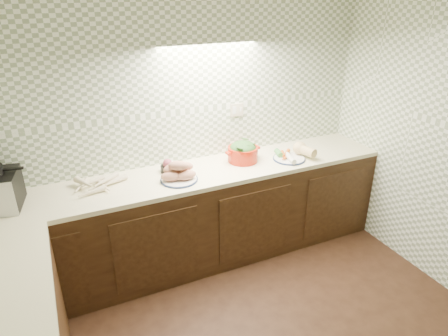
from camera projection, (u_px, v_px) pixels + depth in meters
name	position (u px, v px, depth m)	size (l,w,h in m)	color
room	(302.00, 158.00, 1.90)	(3.60, 3.60, 2.60)	black
counter	(145.00, 298.00, 2.70)	(3.60, 3.60, 0.90)	black
parsnip_pile	(103.00, 184.00, 3.19)	(0.42, 0.39, 0.07)	beige
sweet_potato_plate	(179.00, 173.00, 3.30)	(0.32, 0.31, 0.18)	#142146
onion_bowl	(169.00, 167.00, 3.46)	(0.16, 0.16, 0.12)	black
dutch_oven	(243.00, 152.00, 3.64)	(0.34, 0.29, 0.19)	#B01E0A
veg_plate	(294.00, 152.00, 3.74)	(0.37, 0.34, 0.14)	#142146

